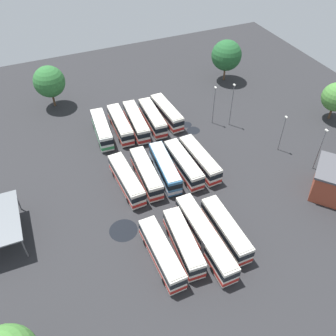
# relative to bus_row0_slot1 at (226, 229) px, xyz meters

# --- Properties ---
(ground_plane) EXTENTS (108.00, 108.00, 0.00)m
(ground_plane) POSITION_rel_bus_row0_slot1_xyz_m (15.32, 3.05, -1.82)
(ground_plane) COLOR #28282B
(bus_row0_slot1) EXTENTS (10.86, 2.55, 3.44)m
(bus_row0_slot1) POSITION_rel_bus_row0_slot1_xyz_m (0.00, 0.00, 0.00)
(bus_row0_slot1) COLOR silver
(bus_row0_slot1) RESTS_ON ground_plane
(bus_row0_slot2) EXTENTS (14.53, 2.57, 3.44)m
(bus_row0_slot2) POSITION_rel_bus_row0_slot1_xyz_m (-0.01, 3.37, 0.00)
(bus_row0_slot2) COLOR silver
(bus_row0_slot2) RESTS_ON ground_plane
(bus_row0_slot3) EXTENTS (10.66, 3.20, 3.44)m
(bus_row0_slot3) POSITION_rel_bus_row0_slot1_xyz_m (0.39, 6.55, -0.00)
(bus_row0_slot3) COLOR silver
(bus_row0_slot3) RESTS_ON ground_plane
(bus_row0_slot4) EXTENTS (10.91, 2.65, 3.44)m
(bus_row0_slot4) POSITION_rel_bus_row0_slot1_xyz_m (-0.05, 10.03, 0.00)
(bus_row0_slot4) COLOR silver
(bus_row0_slot4) RESTS_ON ground_plane
(bus_row1_slot0) EXTENTS (11.05, 2.95, 3.44)m
(bus_row1_slot0) POSITION_rel_bus_row0_slot1_xyz_m (15.09, -3.53, 0.00)
(bus_row1_slot0) COLOR silver
(bus_row1_slot0) RESTS_ON ground_plane
(bus_row1_slot1) EXTENTS (10.99, 2.64, 3.44)m
(bus_row1_slot1) POSITION_rel_bus_row0_slot1_xyz_m (15.10, -0.41, 0.00)
(bus_row1_slot1) COLOR silver
(bus_row1_slot1) RESTS_ON ground_plane
(bus_row1_slot2) EXTENTS (11.03, 3.32, 3.44)m
(bus_row1_slot2) POSITION_rel_bus_row0_slot1_xyz_m (15.57, 2.89, 0.00)
(bus_row1_slot2) COLOR teal
(bus_row1_slot2) RESTS_ON ground_plane
(bus_row1_slot3) EXTENTS (10.86, 2.92, 3.44)m
(bus_row1_slot3) POSITION_rel_bus_row0_slot1_xyz_m (15.56, 6.30, -0.00)
(bus_row1_slot3) COLOR silver
(bus_row1_slot3) RESTS_ON ground_plane
(bus_row1_slot4) EXTENTS (10.95, 2.96, 3.44)m
(bus_row1_slot4) POSITION_rel_bus_row0_slot1_xyz_m (15.41, 9.83, 0.00)
(bus_row1_slot4) COLOR silver
(bus_row1_slot4) RESTS_ON ground_plane
(bus_row2_slot0) EXTENTS (10.82, 2.96, 3.44)m
(bus_row2_slot0) POSITION_rel_bus_row0_slot1_xyz_m (30.79, -4.04, -0.00)
(bus_row2_slot0) COLOR silver
(bus_row2_slot0) RESTS_ON ground_plane
(bus_row2_slot1) EXTENTS (10.77, 2.88, 3.44)m
(bus_row2_slot1) POSITION_rel_bus_row0_slot1_xyz_m (30.25, -0.67, -0.00)
(bus_row2_slot1) COLOR silver
(bus_row2_slot1) RESTS_ON ground_plane
(bus_row2_slot2) EXTENTS (11.48, 3.22, 3.44)m
(bus_row2_slot2) POSITION_rel_bus_row0_slot1_xyz_m (30.29, 2.81, 0.00)
(bus_row2_slot2) COLOR silver
(bus_row2_slot2) RESTS_ON ground_plane
(bus_row2_slot3) EXTENTS (10.83, 2.83, 3.44)m
(bus_row2_slot3) POSITION_rel_bus_row0_slot1_xyz_m (30.60, 6.00, -0.00)
(bus_row2_slot3) COLOR silver
(bus_row2_slot3) RESTS_ON ground_plane
(bus_row2_slot4) EXTENTS (10.51, 3.27, 3.44)m
(bus_row2_slot4) POSITION_rel_bus_row0_slot1_xyz_m (30.54, 9.73, -0.00)
(bus_row2_slot4) COLOR silver
(bus_row2_slot4) RESTS_ON ground_plane
(lamp_post_far_corner) EXTENTS (0.56, 0.28, 9.18)m
(lamp_post_far_corner) POSITION_rel_bus_row0_slot1_xyz_m (24.20, -15.05, 3.19)
(lamp_post_far_corner) COLOR slate
(lamp_post_far_corner) RESTS_ON ground_plane
(lamp_post_mid_lot) EXTENTS (0.56, 0.28, 7.44)m
(lamp_post_mid_lot) POSITION_rel_bus_row0_slot1_xyz_m (13.58, -19.37, 2.31)
(lamp_post_mid_lot) COLOR slate
(lamp_post_mid_lot) RESTS_ON ground_plane
(lamp_post_near_entrance) EXTENTS (0.56, 0.28, 8.45)m
(lamp_post_near_entrance) POSITION_rel_bus_row0_slot1_xyz_m (6.79, -21.92, 2.82)
(lamp_post_near_entrance) COLOR slate
(lamp_post_near_entrance) RESTS_ON ground_plane
(lamp_post_by_building) EXTENTS (0.56, 0.28, 8.30)m
(lamp_post_by_building) POSITION_rel_bus_row0_slot1_xyz_m (26.09, -12.16, 2.75)
(lamp_post_by_building) COLOR slate
(lamp_post_by_building) RESTS_ON ground_plane
(tree_east_edge) EXTENTS (6.53, 6.53, 9.13)m
(tree_east_edge) POSITION_rel_bus_row0_slot1_xyz_m (45.49, 16.30, 4.04)
(tree_east_edge) COLOR brown
(tree_east_edge) RESTS_ON ground_plane
(tree_west_edge) EXTENTS (6.98, 6.98, 9.74)m
(tree_west_edge) POSITION_rel_bus_row0_slot1_xyz_m (40.77, -23.35, 4.42)
(tree_west_edge) COLOR brown
(tree_west_edge) RESTS_ON ground_plane
(tree_northwest) EXTENTS (5.75, 5.75, 7.98)m
(tree_northwest) POSITION_rel_bus_row0_slot1_xyz_m (17.84, -35.36, 3.27)
(tree_northwest) COLOR brown
(tree_northwest) RESTS_ON ground_plane
(puddle_between_rows) EXTENTS (2.16, 2.16, 0.01)m
(puddle_between_rows) POSITION_rel_bus_row0_slot1_xyz_m (21.84, -2.74, -1.81)
(puddle_between_rows) COLOR black
(puddle_between_rows) RESTS_ON ground_plane
(puddle_front_lane) EXTENTS (2.66, 2.66, 0.01)m
(puddle_front_lane) POSITION_rel_bus_row0_slot1_xyz_m (25.26, -7.44, -1.81)
(puddle_front_lane) COLOR black
(puddle_front_lane) RESTS_ON ground_plane
(puddle_centre_drain) EXTENTS (2.12, 2.12, 0.01)m
(puddle_centre_drain) POSITION_rel_bus_row0_slot1_xyz_m (27.58, -7.06, -1.81)
(puddle_centre_drain) COLOR black
(puddle_centre_drain) RESTS_ON ground_plane
(puddle_near_shelter) EXTENTS (4.28, 4.28, 0.01)m
(puddle_near_shelter) POSITION_rel_bus_row0_slot1_xyz_m (7.07, 13.26, -1.81)
(puddle_near_shelter) COLOR black
(puddle_near_shelter) RESTS_ON ground_plane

